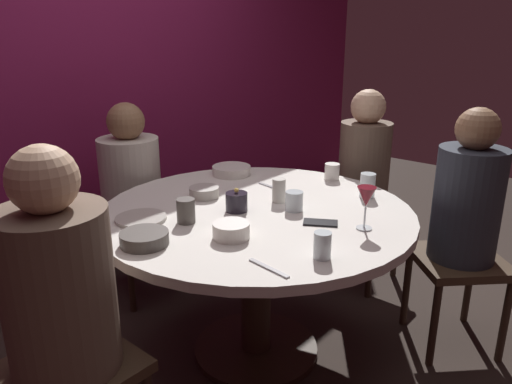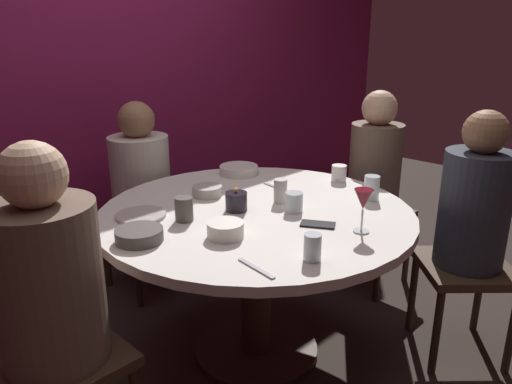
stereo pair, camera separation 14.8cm
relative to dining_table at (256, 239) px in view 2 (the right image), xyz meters
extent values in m
plane|color=#2D231E|center=(0.00, 0.00, -0.60)|extent=(8.00, 8.00, 0.00)
cube|color=maroon|center=(0.00, 1.40, 0.70)|extent=(6.00, 0.10, 2.60)
cylinder|color=silver|center=(0.00, 0.00, 0.12)|extent=(1.39, 1.39, 0.04)
cylinder|color=#332319|center=(0.00, 0.00, -0.25)|extent=(0.14, 0.14, 0.70)
cylinder|color=#2D2116|center=(0.00, 0.00, -0.58)|extent=(0.60, 0.60, 0.03)
cube|color=#3F2D1E|center=(-0.94, 0.00, -0.15)|extent=(0.40, 0.40, 0.04)
cylinder|color=brown|center=(-0.94, 0.00, 0.14)|extent=(0.34, 0.34, 0.54)
sphere|color=tan|center=(-0.94, 0.00, 0.50)|extent=(0.20, 0.20, 0.20)
cylinder|color=#332319|center=(-0.77, 0.17, -0.38)|extent=(0.04, 0.04, 0.43)
cube|color=#3F2D1E|center=(0.00, 0.93, -0.15)|extent=(0.40, 0.40, 0.04)
cylinder|color=beige|center=(0.00, 0.93, 0.10)|extent=(0.34, 0.34, 0.46)
sphere|color=#8C6647|center=(0.00, 0.93, 0.43)|extent=(0.21, 0.21, 0.21)
cylinder|color=#332319|center=(-0.17, 1.10, -0.38)|extent=(0.04, 0.04, 0.43)
cylinder|color=#332319|center=(-0.17, 0.76, -0.38)|extent=(0.04, 0.04, 0.43)
cylinder|color=#332319|center=(0.17, 1.10, -0.38)|extent=(0.04, 0.04, 0.43)
cylinder|color=#332319|center=(0.17, 0.76, -0.38)|extent=(0.04, 0.04, 0.43)
cube|color=#3F2D1E|center=(0.99, 0.00, -0.15)|extent=(0.40, 0.40, 0.04)
cylinder|color=brown|center=(0.99, 0.00, 0.13)|extent=(0.30, 0.30, 0.52)
sphere|color=tan|center=(0.99, 0.00, 0.49)|extent=(0.20, 0.20, 0.20)
cylinder|color=#332319|center=(1.16, 0.17, -0.38)|extent=(0.04, 0.04, 0.43)
cylinder|color=#332319|center=(0.82, 0.17, -0.38)|extent=(0.04, 0.04, 0.43)
cylinder|color=#332319|center=(1.16, -0.17, -0.38)|extent=(0.04, 0.04, 0.43)
cylinder|color=#332319|center=(0.82, -0.17, -0.38)|extent=(0.04, 0.04, 0.43)
cube|color=#3F2D1E|center=(0.69, -0.69, -0.15)|extent=(0.57, 0.57, 0.04)
cylinder|color=#2D333D|center=(0.69, -0.69, 0.14)|extent=(0.43, 0.43, 0.53)
sphere|color=#8C6647|center=(0.69, -0.69, 0.49)|extent=(0.19, 0.19, 0.19)
cylinder|color=#332319|center=(0.93, -0.69, -0.38)|extent=(0.04, 0.04, 0.43)
cylinder|color=#332319|center=(0.69, -0.45, -0.38)|extent=(0.04, 0.04, 0.43)
cylinder|color=#332319|center=(0.69, -0.93, -0.38)|extent=(0.04, 0.04, 0.43)
cylinder|color=#332319|center=(0.45, -0.69, -0.38)|extent=(0.04, 0.04, 0.43)
cylinder|color=black|center=(-0.07, 0.05, 0.19)|extent=(0.10, 0.10, 0.08)
sphere|color=#F9D159|center=(-0.07, 0.05, 0.24)|extent=(0.02, 0.02, 0.02)
cylinder|color=silver|center=(0.11, -0.48, 0.15)|extent=(0.06, 0.06, 0.01)
cylinder|color=silver|center=(0.11, -0.48, 0.20)|extent=(0.01, 0.01, 0.09)
cone|color=maroon|center=(0.11, -0.48, 0.28)|extent=(0.08, 0.08, 0.08)
cylinder|color=#B2ADA3|center=(-0.41, 0.28, 0.15)|extent=(0.21, 0.21, 0.01)
cube|color=black|center=(0.04, -0.31, 0.15)|extent=(0.13, 0.16, 0.01)
cylinder|color=#4C4742|center=(-0.56, 0.07, 0.17)|extent=(0.18, 0.18, 0.05)
cylinder|color=silver|center=(-0.30, -0.13, 0.18)|extent=(0.14, 0.14, 0.06)
cylinder|color=#B2ADA3|center=(-0.03, 0.30, 0.17)|extent=(0.14, 0.14, 0.05)
cylinder|color=silver|center=(0.33, 0.45, 0.17)|extent=(0.21, 0.21, 0.05)
cylinder|color=silver|center=(0.47, -0.29, 0.20)|extent=(0.07, 0.07, 0.12)
cylinder|color=silver|center=(-0.22, -0.49, 0.19)|extent=(0.06, 0.06, 0.10)
cylinder|color=silver|center=(0.10, -0.14, 0.19)|extent=(0.08, 0.08, 0.09)
cylinder|color=#4C4742|center=(-0.31, 0.12, 0.20)|extent=(0.08, 0.08, 0.10)
cylinder|color=#B2ADA3|center=(0.14, -0.02, 0.20)|extent=(0.06, 0.06, 0.11)
cylinder|color=silver|center=(0.61, -0.01, 0.19)|extent=(0.08, 0.08, 0.09)
cube|color=#B7B7BC|center=(0.29, 0.15, 0.15)|extent=(0.05, 0.18, 0.01)
cube|color=#B7B7BC|center=(-0.41, -0.40, 0.15)|extent=(0.04, 0.18, 0.01)
camera|label=1|loc=(-1.56, -1.32, 0.90)|focal=34.40mm
camera|label=2|loc=(-1.46, -1.43, 0.90)|focal=34.40mm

